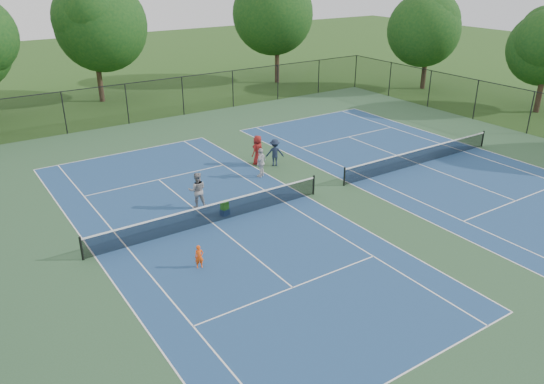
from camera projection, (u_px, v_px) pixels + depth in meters
ground at (329, 190)px, 28.26m from camera, size 140.00×140.00×0.00m
court_pad at (329, 190)px, 28.26m from camera, size 36.00×36.00×0.01m
tennis_court_left at (212, 221)px, 24.66m from camera, size 12.00×23.83×1.07m
tennis_court_right at (419, 163)px, 31.78m from camera, size 12.00×23.83×1.07m
perimeter_fence at (330, 162)px, 27.61m from camera, size 36.08×36.08×3.02m
tree_back_b at (92, 22)px, 43.36m from camera, size 7.60×7.60×10.03m
tree_back_d at (277, 11)px, 50.40m from camera, size 7.80×7.80×10.37m
tree_side_e at (429, 25)px, 48.29m from camera, size 6.60×6.60×8.87m
child_player at (199, 257)px, 20.94m from camera, size 0.40×0.31×0.98m
instructor at (197, 190)px, 25.93m from camera, size 1.09×0.98×1.84m
bystander_a at (261, 163)px, 29.68m from camera, size 1.05×0.87×1.68m
bystander_b at (275, 153)px, 31.28m from camera, size 1.22×1.05×1.64m
bystander_c at (258, 150)px, 31.49m from camera, size 1.02×0.84×1.78m
ball_crate at (225, 212)px, 25.40m from camera, size 0.47×0.40×0.32m
ball_hopper at (225, 205)px, 25.26m from camera, size 0.40×0.36×0.39m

